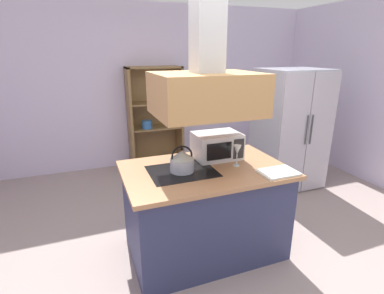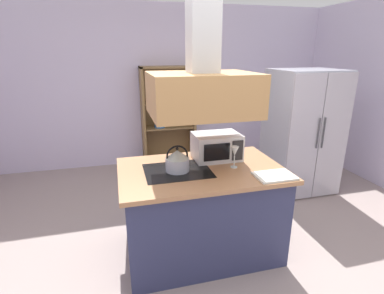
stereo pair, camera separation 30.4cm
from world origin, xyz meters
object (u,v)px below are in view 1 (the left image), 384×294
(kettle, at_px, (182,161))
(microwave, at_px, (217,146))
(refrigerator, at_px, (290,129))
(dish_cabinet, at_px, (155,123))
(wine_glass_on_counter, at_px, (237,151))
(cutting_board, at_px, (278,172))

(kettle, xyz_separation_m, microwave, (0.45, 0.22, 0.03))
(refrigerator, distance_m, dish_cabinet, 2.23)
(kettle, bearing_deg, wine_glass_on_counter, -5.35)
(refrigerator, height_order, kettle, refrigerator)
(dish_cabinet, distance_m, microwave, 2.32)
(microwave, distance_m, wine_glass_on_counter, 0.28)
(refrigerator, xyz_separation_m, wine_glass_on_counter, (-1.49, -1.09, 0.19))
(cutting_board, xyz_separation_m, wine_glass_on_counter, (-0.26, 0.30, 0.14))
(dish_cabinet, relative_size, kettle, 7.03)
(refrigerator, height_order, dish_cabinet, refrigerator)
(wine_glass_on_counter, bearing_deg, kettle, 174.65)
(microwave, bearing_deg, dish_cabinet, 92.19)
(microwave, bearing_deg, cutting_board, -59.06)
(cutting_board, bearing_deg, refrigerator, 48.49)
(refrigerator, distance_m, wine_glass_on_counter, 1.85)
(refrigerator, relative_size, kettle, 7.05)
(kettle, bearing_deg, microwave, 26.01)
(dish_cabinet, bearing_deg, kettle, -98.17)
(wine_glass_on_counter, bearing_deg, cutting_board, -49.24)
(dish_cabinet, distance_m, kettle, 2.56)
(wine_glass_on_counter, bearing_deg, dish_cabinet, 93.82)
(microwave, bearing_deg, refrigerator, 27.62)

